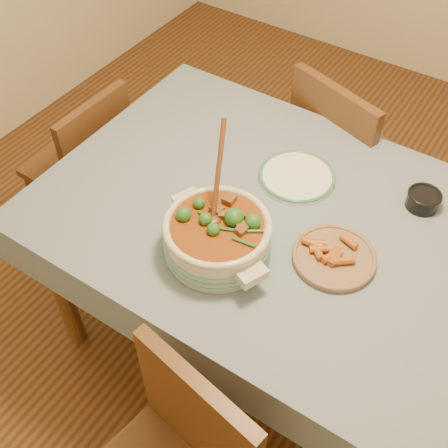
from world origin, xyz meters
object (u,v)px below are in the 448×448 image
object	(u,v)px
condiment_bowl	(424,199)
chair_far	(342,156)
white_plate	(297,177)
fried_plate	(334,256)
chair_left	(88,163)
dining_table	(295,242)
stew_casserole	(217,234)

from	to	relation	value
condiment_bowl	chair_far	xyz separation A→B (m)	(-0.41, 0.36, -0.28)
white_plate	condiment_bowl	size ratio (longest dim) A/B	2.44
fried_plate	chair_left	size ratio (longest dim) A/B	0.35
dining_table	stew_casserole	xyz separation A→B (m)	(-0.15, -0.23, 0.17)
condiment_bowl	chair_left	distance (m)	1.38
fried_plate	chair_far	size ratio (longest dim) A/B	0.32
dining_table	condiment_bowl	distance (m)	0.43
condiment_bowl	stew_casserole	bearing A→B (deg)	-130.46
white_plate	stew_casserole	bearing A→B (deg)	-96.60
dining_table	white_plate	distance (m)	0.23
dining_table	stew_casserole	distance (m)	0.33
chair_left	condiment_bowl	bearing A→B (deg)	100.94
fried_plate	white_plate	bearing A→B (deg)	136.31
dining_table	stew_casserole	world-z (taller)	stew_casserole
stew_casserole	chair_far	bearing A→B (deg)	87.72
condiment_bowl	fried_plate	bearing A→B (deg)	-111.28
fried_plate	chair_far	world-z (taller)	chair_far
fried_plate	chair_left	xyz separation A→B (m)	(-1.18, 0.14, -0.32)
dining_table	chair_left	size ratio (longest dim) A/B	2.09
white_plate	fried_plate	size ratio (longest dim) A/B	1.12
chair_left	chair_far	bearing A→B (deg)	124.00
stew_casserole	chair_left	distance (m)	1.00
fried_plate	chair_far	distance (m)	0.81
stew_casserole	fried_plate	bearing A→B (deg)	28.24
dining_table	chair_left	bearing A→B (deg)	176.13
dining_table	fried_plate	distance (m)	0.20
condiment_bowl	fried_plate	distance (m)	0.38
condiment_bowl	fried_plate	size ratio (longest dim) A/B	0.46
chair_left	fried_plate	bearing A→B (deg)	84.86
condiment_bowl	chair_far	distance (m)	0.62
condiment_bowl	fried_plate	world-z (taller)	condiment_bowl
white_plate	chair_left	distance (m)	0.98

